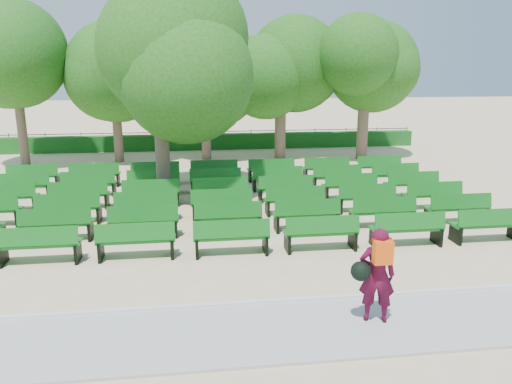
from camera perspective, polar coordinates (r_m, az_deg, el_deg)
ground at (r=16.46m, az=-4.68°, el=-3.00°), size 120.00×120.00×0.00m
paving at (r=9.64m, az=-2.14°, el=-15.90°), size 30.00×2.20×0.06m
curb at (r=10.64m, az=-2.77°, el=-12.71°), size 30.00×0.12×0.10m
hedge at (r=30.04m, az=-6.19°, el=5.72°), size 26.00×0.70×0.90m
fence at (r=30.50m, az=-6.19°, el=4.99°), size 26.00×0.10×1.02m
tree_line at (r=26.17m, az=-5.90°, el=3.46°), size 21.80×6.80×7.04m
bench_array at (r=17.37m, az=-4.04°, el=-1.70°), size 2.02×0.72×1.26m
tree_among at (r=18.15m, az=-11.12°, el=14.34°), size 5.16×5.16×7.32m
person at (r=9.85m, az=13.54°, el=-9.08°), size 0.93×0.61×1.88m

